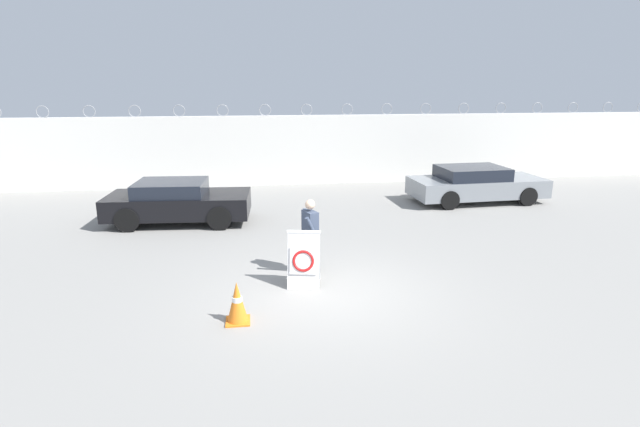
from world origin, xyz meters
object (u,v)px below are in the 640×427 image
object	(u,v)px
security_guard	(310,233)
parked_car_front_coupe	(178,202)
parked_car_far_side	(476,184)
barricade_sign	(304,258)
traffic_cone_near	(237,302)

from	to	relation	value
security_guard	parked_car_front_coupe	xyz separation A→B (m)	(-3.48, 4.65, -0.28)
parked_car_far_side	barricade_sign	bearing A→B (deg)	-138.92
traffic_cone_near	barricade_sign	bearing A→B (deg)	47.76
traffic_cone_near	parked_car_front_coupe	size ratio (longest dim) A/B	0.18
security_guard	traffic_cone_near	bearing A→B (deg)	-56.83
security_guard	parked_car_far_side	size ratio (longest dim) A/B	0.35
barricade_sign	parked_car_front_coupe	xyz separation A→B (m)	(-3.26, 5.34, 0.06)
barricade_sign	traffic_cone_near	distance (m)	2.04
security_guard	parked_car_front_coupe	distance (m)	5.81
barricade_sign	security_guard	xyz separation A→B (m)	(0.22, 0.69, 0.34)
barricade_sign	parked_car_far_side	size ratio (longest dim) A/B	0.25
barricade_sign	parked_car_far_side	world-z (taller)	parked_car_far_side
security_guard	parked_car_front_coupe	size ratio (longest dim) A/B	0.39
security_guard	traffic_cone_near	distance (m)	2.76
security_guard	parked_car_front_coupe	world-z (taller)	security_guard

